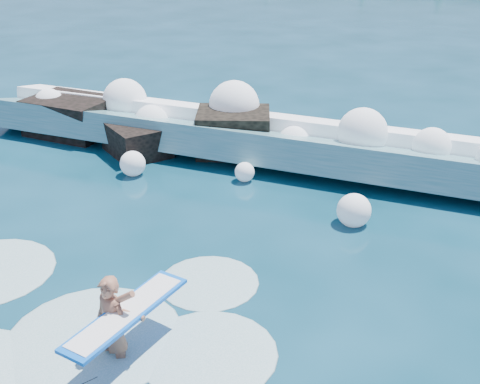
# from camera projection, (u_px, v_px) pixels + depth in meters

# --- Properties ---
(ground) EXTENTS (200.00, 200.00, 0.00)m
(ground) POSITION_uv_depth(u_px,v_px,m) (138.00, 271.00, 12.51)
(ground) COLOR #07303E
(ground) RESTS_ON ground
(breaking_wave) EXTENTS (17.80, 2.78, 1.53)m
(breaking_wave) POSITION_uv_depth(u_px,v_px,m) (255.00, 139.00, 18.11)
(breaking_wave) COLOR teal
(breaking_wave) RESTS_ON ground
(rock_cluster) EXTENTS (8.39, 3.59, 1.53)m
(rock_cluster) POSITION_uv_depth(u_px,v_px,m) (139.00, 129.00, 19.12)
(rock_cluster) COLOR black
(rock_cluster) RESTS_ON ground
(surfer_with_board) EXTENTS (1.15, 3.00, 1.84)m
(surfer_with_board) POSITION_uv_depth(u_px,v_px,m) (115.00, 324.00, 9.81)
(surfer_with_board) COLOR #A0634A
(surfer_with_board) RESTS_ON ground
(wave_spray) EXTENTS (15.06, 5.15, 2.12)m
(wave_spray) POSITION_uv_depth(u_px,v_px,m) (246.00, 122.00, 18.02)
(wave_spray) COLOR white
(wave_spray) RESTS_ON ground
(surf_foam) EXTENTS (8.67, 5.90, 0.16)m
(surf_foam) POSITION_uv_depth(u_px,v_px,m) (85.00, 323.00, 10.93)
(surf_foam) COLOR silver
(surf_foam) RESTS_ON ground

